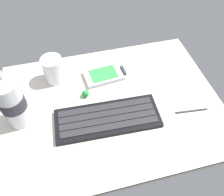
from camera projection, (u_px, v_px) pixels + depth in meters
ground_plane at (112, 107)px, 68.56cm from camera, size 64.00×48.00×2.80cm
keyboard at (108, 118)px, 63.92cm from camera, size 29.47×12.29×1.70cm
handheld_device at (105, 75)px, 74.37cm from camera, size 13.30×8.75×1.50cm
juice_cup at (54, 70)px, 71.19cm from camera, size 6.40×6.40×8.50cm
water_bottle at (11, 100)px, 57.45cm from camera, size 6.73×6.73×20.80cm
trackball_mouse at (85, 94)px, 69.01cm from camera, size 2.20×2.20×2.20cm
stylus_pen at (192, 110)px, 66.11cm from camera, size 9.52×1.66×0.70cm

